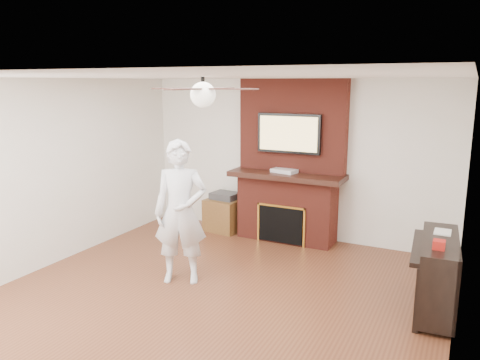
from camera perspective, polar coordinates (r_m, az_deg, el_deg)
The scene contains 11 objects.
room_shell at distance 5.01m, azimuth -4.34°, elevation -1.99°, with size 5.36×5.86×2.86m.
fireplace at distance 7.32m, azimuth 5.98°, elevation 0.35°, with size 1.78×0.64×2.50m.
tv at distance 7.17m, azimuth 5.97°, elevation 5.66°, with size 1.00×0.08×0.60m.
ceiling_fan at distance 4.87m, azimuth -4.55°, elevation 10.46°, with size 1.21×1.21×0.31m.
person at distance 5.76m, azimuth -7.25°, elevation -3.93°, with size 0.65×0.43×1.78m, color silver.
side_table at distance 7.87m, azimuth -1.83°, elevation -4.01°, with size 0.61×0.61×0.64m.
piano at distance 5.55m, azimuth 22.90°, elevation -10.35°, with size 0.54×1.27×0.91m.
cable_box at distance 7.22m, azimuth 5.41°, elevation 1.12°, with size 0.38×0.22×0.05m, color silver.
candle_orange at distance 7.46m, azimuth 3.94°, elevation -6.81°, with size 0.07×0.07×0.12m, color orange.
candle_cream at distance 7.35m, azimuth 5.70°, elevation -7.23°, with size 0.08×0.08×0.10m, color beige.
candle_blue at distance 7.32m, azimuth 7.41°, elevation -7.42°, with size 0.06×0.06×0.09m, color teal.
Camera 1 is at (2.52, -4.17, 2.45)m, focal length 35.00 mm.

